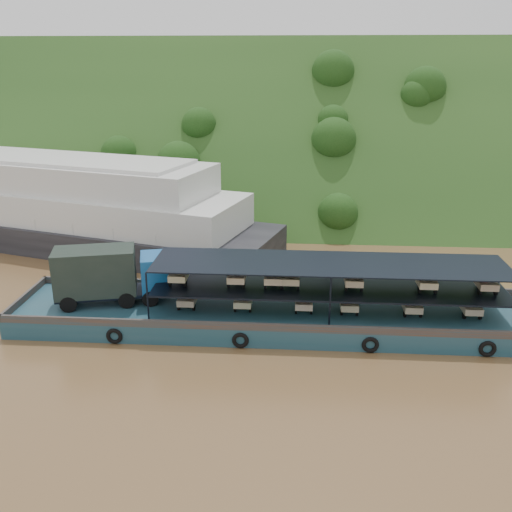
{
  "coord_description": "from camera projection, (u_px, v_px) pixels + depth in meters",
  "views": [
    {
      "loc": [
        0.91,
        -37.03,
        17.1
      ],
      "look_at": [
        -2.0,
        3.0,
        3.2
      ],
      "focal_mm": 40.0,
      "sensor_mm": 36.0,
      "label": 1
    }
  ],
  "objects": [
    {
      "name": "ground",
      "position": [
        281.0,
        313.0,
        40.56
      ],
      "size": [
        160.0,
        160.0,
        0.0
      ],
      "primitive_type": "plane",
      "color": "brown",
      "rests_on": "ground"
    },
    {
      "name": "hillside",
      "position": [
        290.0,
        197.0,
        74.49
      ],
      "size": [
        140.0,
        39.6,
        39.6
      ],
      "primitive_type": "cube",
      "rotation": [
        0.79,
        0.0,
        0.0
      ],
      "color": "#1D3C15",
      "rests_on": "ground"
    },
    {
      "name": "cargo_barge",
      "position": [
        254.0,
        306.0,
        38.49
      ],
      "size": [
        35.0,
        7.18,
        5.09
      ],
      "color": "#153C4A",
      "rests_on": "ground"
    },
    {
      "name": "passenger_ferry",
      "position": [
        67.0,
        206.0,
        55.07
      ],
      "size": [
        42.52,
        21.67,
        8.36
      ],
      "rotation": [
        0.0,
        0.0,
        -0.29
      ],
      "color": "black",
      "rests_on": "ground"
    }
  ]
}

